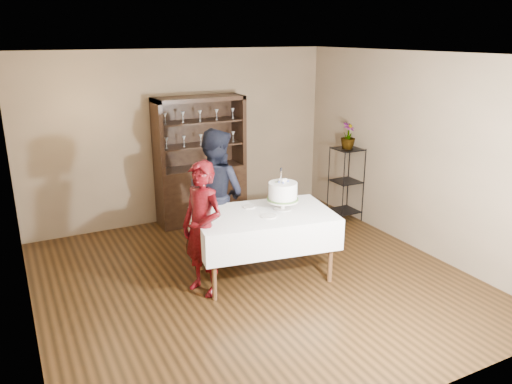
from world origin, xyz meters
TOP-DOWN VIEW (x-y plane):
  - floor at (0.00, 0.00)m, footprint 5.00×5.00m
  - ceiling at (0.00, 0.00)m, footprint 5.00×5.00m
  - back_wall at (0.00, 2.50)m, footprint 5.00×0.02m
  - wall_left at (-2.50, 0.00)m, footprint 0.02×5.00m
  - wall_right at (2.50, 0.00)m, footprint 0.02×5.00m
  - china_hutch at (0.20, 2.25)m, footprint 1.40×0.48m
  - plant_etagere at (2.28, 1.20)m, footprint 0.42×0.42m
  - cake_table at (0.16, 0.05)m, footprint 1.81×1.28m
  - woman at (-0.64, 0.01)m, footprint 0.58×0.68m
  - man at (-0.12, 0.87)m, footprint 0.99×1.07m
  - cake at (0.44, 0.06)m, footprint 0.40×0.40m
  - plate_near at (0.16, -0.09)m, footprint 0.25×0.25m
  - plate_far at (0.10, 0.31)m, footprint 0.19×0.19m
  - potted_plant at (2.26, 1.19)m, footprint 0.31×0.31m

SIDE VIEW (x-z plane):
  - floor at x=0.00m, z-range 0.00..0.00m
  - cake_table at x=0.16m, z-range 0.22..1.06m
  - plant_etagere at x=2.28m, z-range 0.05..1.25m
  - china_hutch at x=0.20m, z-range -0.34..1.66m
  - woman at x=-0.64m, z-range 0.00..1.58m
  - plate_near at x=0.16m, z-range 0.84..0.85m
  - plate_far at x=0.10m, z-range 0.84..0.85m
  - man at x=-0.12m, z-range 0.00..1.77m
  - cake at x=0.44m, z-range 0.78..1.33m
  - back_wall at x=0.00m, z-range 0.00..2.70m
  - wall_left at x=-2.50m, z-range 0.00..2.70m
  - wall_right at x=2.50m, z-range 0.00..2.70m
  - potted_plant at x=2.26m, z-range 1.19..1.60m
  - ceiling at x=0.00m, z-range 2.70..2.70m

